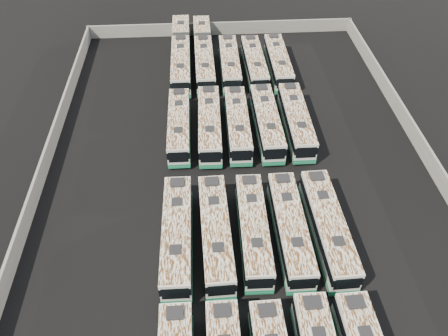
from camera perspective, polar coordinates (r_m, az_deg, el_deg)
ground at (r=49.50m, az=2.09°, el=-2.10°), size 140.00×140.00×0.00m
perimeter_wall at (r=48.72m, az=2.12°, el=-1.20°), size 45.20×73.20×2.20m
bus_midfront_far_left at (r=42.61m, az=-6.12°, el=-8.69°), size 2.90×13.08×3.68m
bus_midfront_left at (r=42.54m, az=-1.09°, el=-8.49°), size 3.03×12.97×3.64m
bus_midfront_center at (r=42.99m, az=3.85°, el=-7.99°), size 2.84×12.52×3.52m
bus_midfront_right at (r=43.39m, az=8.63°, el=-7.82°), size 2.73×12.74×3.59m
bus_midfront_far_right at (r=44.12m, az=13.38°, el=-7.54°), size 3.05×13.11×3.68m
bus_midback_far_left at (r=54.79m, az=-5.87°, el=5.51°), size 2.66×12.44×3.50m
bus_midback_left at (r=54.61m, az=-1.91°, el=5.70°), size 3.02×12.96×3.64m
bus_midback_center at (r=54.77m, az=1.79°, el=5.77°), size 2.83×12.61×3.55m
bus_midback_right at (r=55.24m, az=5.61°, el=5.99°), size 2.83×12.89×3.63m
bus_midback_far_right at (r=55.94m, az=9.39°, el=6.11°), size 2.82×12.89×3.63m
bus_back_far_left at (r=69.70m, az=-5.63°, el=14.69°), size 2.79×20.27×3.68m
bus_back_left at (r=69.60m, az=-2.68°, el=14.77°), size 2.87×19.84×3.60m
bus_back_center at (r=66.83m, az=0.75°, el=13.46°), size 2.78×12.59×3.54m
bus_back_right at (r=67.02m, az=4.00°, el=13.44°), size 2.86×12.51×3.51m
bus_back_far_right at (r=67.66m, az=7.08°, el=13.54°), size 2.69×12.60×3.55m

